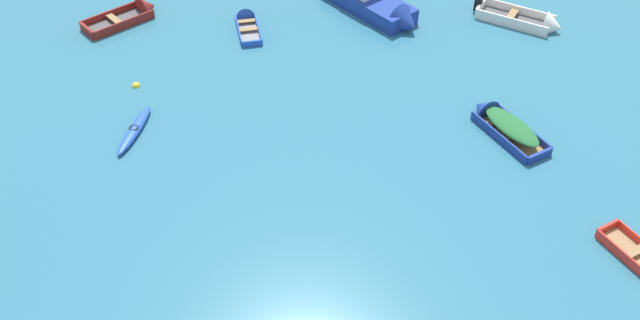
% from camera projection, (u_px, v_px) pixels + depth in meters
% --- Properties ---
extents(motor_launch_deep_blue_cluster_outer, '(4.61, 5.93, 2.13)m').
position_uv_depth(motor_launch_deep_blue_cluster_outer, '(374.00, 2.00, 34.03)').
color(motor_launch_deep_blue_cluster_outer, navy).
rests_on(motor_launch_deep_blue_cluster_outer, ground_plane).
extents(kayak_blue_near_camera, '(1.52, 3.11, 0.30)m').
position_uv_depth(kayak_blue_near_camera, '(134.00, 130.00, 27.23)').
color(kayak_blue_near_camera, blue).
rests_on(kayak_blue_near_camera, ground_plane).
extents(rowboat_white_outer_right, '(4.06, 3.60, 1.27)m').
position_uv_depth(rowboat_white_outer_right, '(533.00, 22.00, 33.28)').
color(rowboat_white_outer_right, '#4C4C51').
rests_on(rowboat_white_outer_right, ground_plane).
extents(rowboat_maroon_back_row_right, '(3.88, 3.17, 1.29)m').
position_uv_depth(rowboat_maroon_back_row_right, '(136.00, 13.00, 34.02)').
color(rowboat_maroon_back_row_right, '#4C4C51').
rests_on(rowboat_maroon_back_row_right, ground_plane).
extents(rowboat_deep_blue_far_right, '(2.52, 3.98, 1.18)m').
position_uv_depth(rowboat_deep_blue_far_right, '(500.00, 122.00, 27.38)').
color(rowboat_deep_blue_far_right, '#99754C').
rests_on(rowboat_deep_blue_far_right, ground_plane).
extents(rowboat_blue_outer_left, '(1.18, 3.20, 0.91)m').
position_uv_depth(rowboat_blue_outer_left, '(246.00, 20.00, 33.61)').
color(rowboat_blue_outer_left, gray).
rests_on(rowboat_blue_outer_left, ground_plane).
extents(mooring_buoy_trailing, '(0.37, 0.37, 0.37)m').
position_uv_depth(mooring_buoy_trailing, '(136.00, 86.00, 29.72)').
color(mooring_buoy_trailing, yellow).
rests_on(mooring_buoy_trailing, ground_plane).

